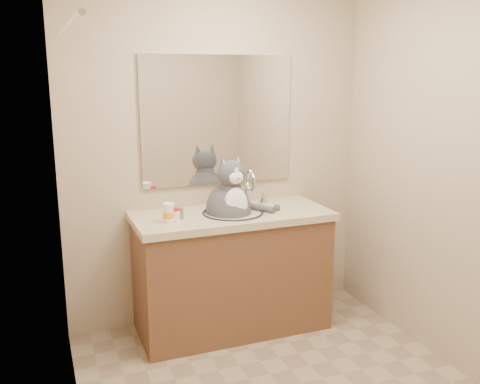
# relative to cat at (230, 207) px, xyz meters

# --- Properties ---
(room) EXTENTS (2.22, 2.52, 2.42)m
(room) POSITION_rel_cat_xyz_m (0.02, -0.96, 0.31)
(room) COLOR gray
(room) RESTS_ON ground
(vanity) EXTENTS (1.34, 0.59, 1.12)m
(vanity) POSITION_rel_cat_xyz_m (0.02, -0.00, -0.44)
(vanity) COLOR brown
(vanity) RESTS_ON ground
(mirror) EXTENTS (1.10, 0.02, 0.90)m
(mirror) POSITION_rel_cat_xyz_m (0.02, 0.27, 0.56)
(mirror) COLOR white
(mirror) RESTS_ON room
(shower_curtain) EXTENTS (0.02, 1.30, 1.93)m
(shower_curtain) POSITION_rel_cat_xyz_m (-1.03, -0.86, 0.14)
(shower_curtain) COLOR beige
(shower_curtain) RESTS_ON ground
(cat) EXTENTS (0.47, 0.37, 0.62)m
(cat) POSITION_rel_cat_xyz_m (0.00, 0.00, 0.00)
(cat) COLOR #49494E
(cat) RESTS_ON vanity
(pill_bottle_redcap) EXTENTS (0.07, 0.07, 0.10)m
(pill_bottle_redcap) POSITION_rel_cat_xyz_m (-0.40, -0.08, 0.01)
(pill_bottle_redcap) COLOR white
(pill_bottle_redcap) RESTS_ON vanity
(pill_bottle_orange) EXTENTS (0.07, 0.07, 0.12)m
(pill_bottle_orange) POSITION_rel_cat_xyz_m (-0.44, -0.08, 0.02)
(pill_bottle_orange) COLOR white
(pill_bottle_orange) RESTS_ON vanity
(grey_canister) EXTENTS (0.06, 0.06, 0.07)m
(grey_canister) POSITION_rel_cat_xyz_m (-0.35, -0.03, -0.00)
(grey_canister) COLOR slate
(grey_canister) RESTS_ON vanity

